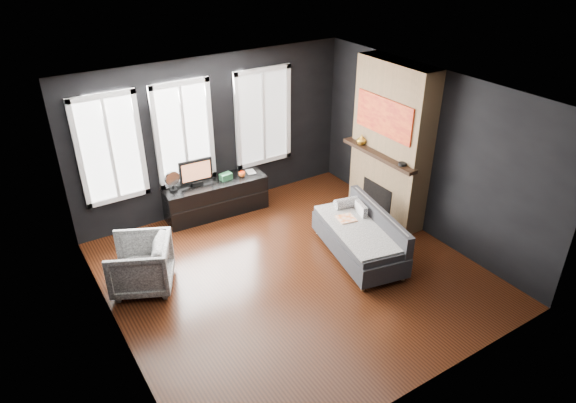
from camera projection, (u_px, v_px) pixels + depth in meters
floor at (293, 274)px, 7.57m from camera, size 5.00×5.00×0.00m
ceiling at (294, 96)px, 6.26m from camera, size 5.00×5.00×0.00m
wall_back at (214, 135)px, 8.76m from camera, size 5.00×0.02×2.70m
wall_left at (107, 250)px, 5.74m from camera, size 0.02×5.00×2.70m
wall_right at (426, 153)px, 8.08m from camera, size 0.02×5.00×2.70m
windows at (184, 80)px, 8.02m from camera, size 4.00×0.16×1.76m
fireplace at (391, 143)px, 8.43m from camera, size 0.70×1.62×2.70m
sofa at (359, 235)px, 7.80m from camera, size 1.22×1.90×0.76m
stripe_pillow at (361, 213)px, 8.05m from camera, size 0.15×0.33×0.32m
armchair at (140, 262)px, 7.12m from camera, size 1.03×1.05×0.83m
media_console at (216, 197)px, 8.99m from camera, size 1.82×0.66×0.62m
monitor at (196, 171)px, 8.61m from camera, size 0.59×0.16×0.52m
desk_fan at (173, 181)px, 8.45m from camera, size 0.30×0.30×0.37m
mug at (242, 174)px, 8.98m from camera, size 0.13×0.11×0.12m
book at (246, 168)px, 9.09m from camera, size 0.15×0.05×0.21m
storage_box at (226, 176)px, 8.89m from camera, size 0.22×0.16×0.11m
mantel_vase at (361, 140)px, 8.67m from camera, size 0.19×0.20×0.16m
mantel_clock at (403, 164)px, 7.96m from camera, size 0.14×0.14×0.04m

